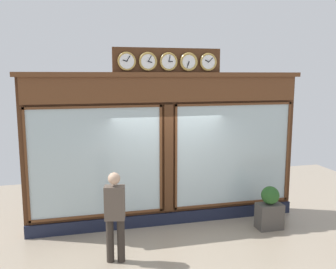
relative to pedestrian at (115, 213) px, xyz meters
name	(u,v)px	position (x,y,z in m)	size (l,w,h in m)	color
shop_facade	(167,148)	(-1.36, -1.57, 0.83)	(6.36, 0.42, 3.98)	#4C2B16
pedestrian	(115,213)	(0.00, 0.00, 0.00)	(0.40, 0.29, 1.69)	#312A24
planter_box	(269,216)	(-3.50, -0.66, -0.64)	(0.56, 0.36, 0.57)	#4C4742
planter_shrub	(270,195)	(-3.50, -0.66, -0.16)	(0.40, 0.40, 0.40)	#285623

